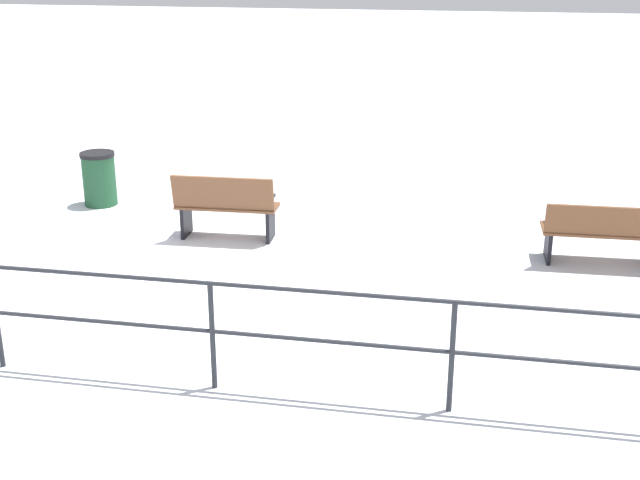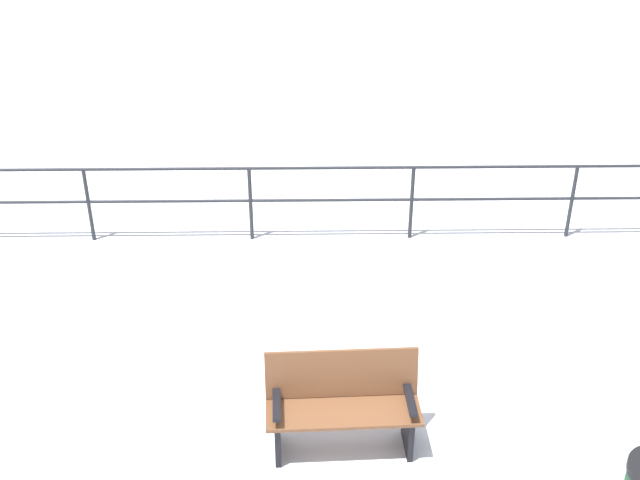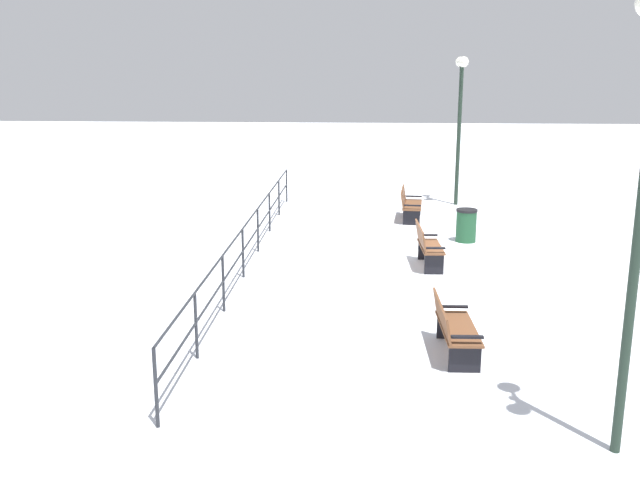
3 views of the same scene
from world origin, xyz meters
name	(u,v)px [view 1 (image 1 of 3)]	position (x,y,z in m)	size (l,w,h in m)	color
ground_plane	(227,239)	(0.00, 0.00, 0.00)	(80.00, 80.00, 0.00)	white
bench_nearest	(605,232)	(-0.01, -4.93, 0.43)	(0.61, 1.54, 0.83)	brown
bench_second	(226,206)	(0.00, 0.00, 0.48)	(0.57, 1.41, 0.94)	brown
waterfront_railing	(100,307)	(-3.89, 0.00, 0.72)	(0.05, 14.95, 1.05)	#26282D
trash_bin	(99,179)	(1.17, 2.38, 0.42)	(0.53, 0.53, 0.83)	#1E4C2D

